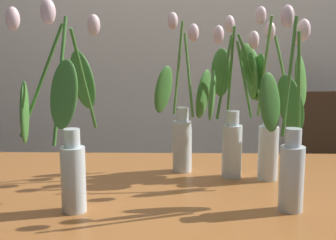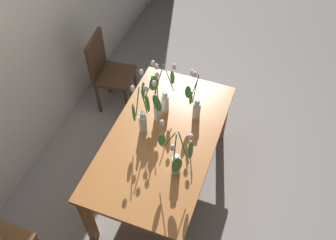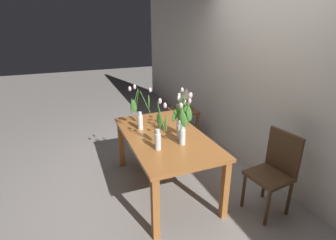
# 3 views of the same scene
# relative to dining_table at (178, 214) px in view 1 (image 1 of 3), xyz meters

# --- Properties ---
(room_wall_rear) EXTENTS (9.00, 0.10, 2.70)m
(room_wall_rear) POSITION_rel_dining_table_xyz_m (0.00, 1.42, 0.70)
(room_wall_rear) COLOR silver
(room_wall_rear) RESTS_ON ground
(dining_table) EXTENTS (1.60, 0.90, 0.74)m
(dining_table) POSITION_rel_dining_table_xyz_m (0.00, 0.00, 0.00)
(dining_table) COLOR #A3602D
(dining_table) RESTS_ON ground
(tulip_vase_0) EXTENTS (0.23, 0.23, 0.55)m
(tulip_vase_0) POSITION_rel_dining_table_xyz_m (0.19, 0.14, 0.32)
(tulip_vase_0) COLOR silver
(tulip_vase_0) RESTS_ON dining_table
(tulip_vase_1) EXTENTS (0.22, 0.27, 0.56)m
(tulip_vase_1) POSITION_rel_dining_table_xyz_m (-0.30, -0.22, 0.30)
(tulip_vase_1) COLOR silver
(tulip_vase_1) RESTS_ON dining_table
(tulip_vase_2) EXTENTS (0.17, 0.15, 0.56)m
(tulip_vase_2) POSITION_rel_dining_table_xyz_m (0.30, -0.18, 0.27)
(tulip_vase_2) COLOR silver
(tulip_vase_2) RESTS_ON dining_table
(tulip_vase_3) EXTENTS (0.24, 0.19, 0.57)m
(tulip_vase_3) POSITION_rel_dining_table_xyz_m (0.31, 0.10, 0.28)
(tulip_vase_3) COLOR silver
(tulip_vase_3) RESTS_ON dining_table
(tulip_vase_4) EXTENTS (0.23, 0.14, 0.56)m
(tulip_vase_4) POSITION_rel_dining_table_xyz_m (0.02, 0.19, 0.27)
(tulip_vase_4) COLOR silver
(tulip_vase_4) RESTS_ON dining_table
(dining_chair) EXTENTS (0.45, 0.45, 0.93)m
(dining_chair) POSITION_rel_dining_table_xyz_m (0.82, 0.96, -0.12)
(dining_chair) COLOR #4C331E
(dining_chair) RESTS_ON ground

